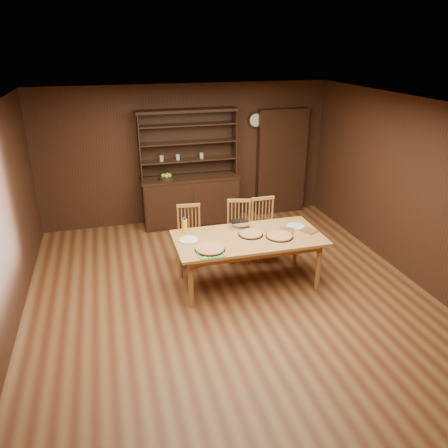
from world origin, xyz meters
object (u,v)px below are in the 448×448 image
object	(u,v)px
dining_table	(248,241)
chair_center	(239,228)
chair_left	(190,233)
chair_right	(264,226)
china_hutch	(190,194)
juice_bottle	(185,226)

from	to	relation	value
dining_table	chair_center	distance (m)	0.85
dining_table	chair_left	world-z (taller)	chair_left
chair_center	chair_right	bearing A→B (deg)	9.29
chair_left	chair_right	world-z (taller)	chair_right
chair_left	chair_right	distance (m)	1.21
china_hutch	chair_center	bearing A→B (deg)	-74.03
chair_left	juice_bottle	bearing A→B (deg)	-102.16
chair_left	china_hutch	bearing A→B (deg)	83.87
dining_table	chair_left	size ratio (longest dim) A/B	2.19
china_hutch	dining_table	distance (m)	2.50
juice_bottle	dining_table	bearing A→B (deg)	-24.31
dining_table	chair_center	world-z (taller)	chair_center
dining_table	chair_right	size ratio (longest dim) A/B	2.11
china_hutch	chair_center	world-z (taller)	china_hutch
chair_center	juice_bottle	size ratio (longest dim) A/B	4.25
chair_left	juice_bottle	world-z (taller)	juice_bottle
china_hutch	dining_table	world-z (taller)	china_hutch
china_hutch	chair_left	size ratio (longest dim) A/B	2.28
chair_left	juice_bottle	size ratio (longest dim) A/B	4.13
chair_left	chair_right	xyz separation A→B (m)	(1.21, -0.10, 0.02)
chair_center	juice_bottle	distance (m)	1.11
china_hutch	chair_center	size ratio (longest dim) A/B	2.21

